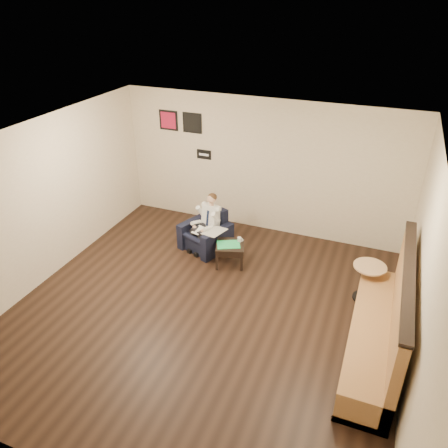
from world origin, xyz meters
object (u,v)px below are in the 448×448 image
at_px(banquette, 378,311).
at_px(cafe_table, 367,282).
at_px(coffee_mug, 239,239).
at_px(green_folder, 228,245).
at_px(side_table, 230,254).
at_px(seated_man, 202,226).
at_px(smartphone, 233,240).
at_px(armchair, 205,230).

height_order(banquette, cafe_table, banquette).
relative_size(coffee_mug, cafe_table, 0.13).
distance_m(green_folder, cafe_table, 2.52).
bearing_deg(side_table, cafe_table, -3.42).
bearing_deg(seated_man, smartphone, 12.22).
bearing_deg(seated_man, banquette, -4.96).
distance_m(coffee_mug, banquette, 2.99).
relative_size(seated_man, green_folder, 2.55).
bearing_deg(side_table, armchair, 151.99).
distance_m(side_table, cafe_table, 2.50).
bearing_deg(armchair, coffee_mug, 6.44).
bearing_deg(cafe_table, coffee_mug, 172.61).
distance_m(armchair, seated_man, 0.18).
bearing_deg(green_folder, seated_man, 157.36).
relative_size(smartphone, cafe_table, 0.20).
xyz_separation_m(armchair, green_folder, (0.64, -0.38, 0.03)).
height_order(seated_man, coffee_mug, seated_man).
distance_m(side_table, coffee_mug, 0.33).
height_order(smartphone, cafe_table, cafe_table).
height_order(side_table, smartphone, smartphone).
bearing_deg(banquette, armchair, 153.28).
bearing_deg(smartphone, cafe_table, -14.53).
bearing_deg(smartphone, armchair, 156.09).
xyz_separation_m(side_table, smartphone, (-0.00, 0.16, 0.21)).
bearing_deg(side_table, smartphone, 90.18).
relative_size(side_table, green_folder, 1.22).
bearing_deg(seated_man, armchair, 90.00).
relative_size(side_table, coffee_mug, 5.79).
bearing_deg(coffee_mug, side_table, -128.78).
bearing_deg(side_table, banquette, -26.40).
relative_size(green_folder, coffee_mug, 4.74).
height_order(side_table, banquette, banquette).
bearing_deg(smartphone, green_folder, -103.96).
height_order(side_table, coffee_mug, coffee_mug).
xyz_separation_m(green_folder, coffee_mug, (0.15, 0.18, 0.04)).
bearing_deg(side_table, green_folder, -128.78).
height_order(side_table, cafe_table, cafe_table).
xyz_separation_m(side_table, coffee_mug, (0.13, 0.16, 0.25)).
bearing_deg(green_folder, armchair, 149.42).
height_order(seated_man, banquette, banquette).
bearing_deg(side_table, coffee_mug, 51.22).
bearing_deg(smartphone, seated_man, 164.48).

